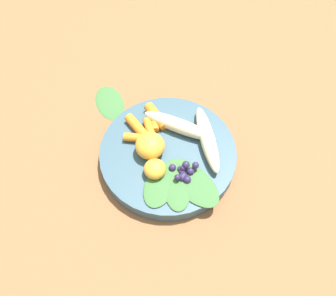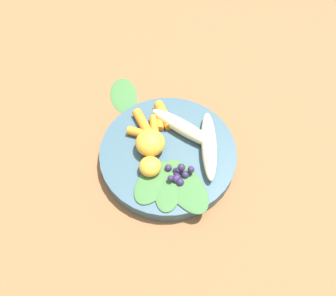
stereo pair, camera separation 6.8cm
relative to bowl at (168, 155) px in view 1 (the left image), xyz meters
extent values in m
plane|color=brown|center=(0.00, 0.00, -0.01)|extent=(2.40, 2.40, 0.00)
cylinder|color=#385666|center=(0.00, 0.00, 0.00)|extent=(0.26, 0.26, 0.03)
ellipsoid|color=beige|center=(0.01, -0.05, 0.03)|extent=(0.15, 0.07, 0.03)
ellipsoid|color=beige|center=(-0.05, -0.06, 0.03)|extent=(0.13, 0.12, 0.03)
ellipsoid|color=#F4A833|center=(-0.01, 0.05, 0.03)|extent=(0.04, 0.04, 0.03)
ellipsoid|color=#F4A833|center=(0.02, 0.02, 0.04)|extent=(0.06, 0.06, 0.04)
cylinder|color=orange|center=(0.06, -0.04, 0.02)|extent=(0.07, 0.04, 0.02)
cylinder|color=orange|center=(0.07, -0.04, 0.02)|extent=(0.05, 0.05, 0.02)
cylinder|color=orange|center=(0.05, -0.01, 0.02)|extent=(0.06, 0.05, 0.02)
cylinder|color=orange|center=(0.08, 0.00, 0.02)|extent=(0.06, 0.03, 0.02)
cylinder|color=orange|center=(0.06, 0.02, 0.02)|extent=(0.06, 0.05, 0.02)
sphere|color=#2D234C|center=(-0.03, 0.03, 0.02)|extent=(0.01, 0.01, 0.01)
sphere|color=#2D234C|center=(-0.07, 0.03, 0.02)|extent=(0.01, 0.01, 0.01)
sphere|color=#2D234C|center=(-0.06, 0.03, 0.02)|extent=(0.01, 0.01, 0.01)
sphere|color=#2D234C|center=(-0.06, 0.01, 0.02)|extent=(0.01, 0.01, 0.01)
sphere|color=#2D234C|center=(-0.05, 0.02, 0.02)|extent=(0.01, 0.01, 0.01)
sphere|color=#2D234C|center=(-0.05, 0.01, 0.03)|extent=(0.01, 0.01, 0.01)
sphere|color=#2D234C|center=(-0.06, 0.03, 0.02)|extent=(0.01, 0.01, 0.01)
sphere|color=#2D234C|center=(-0.05, 0.02, 0.03)|extent=(0.01, 0.01, 0.01)
sphere|color=#2D234C|center=(-0.04, 0.02, 0.02)|extent=(0.01, 0.01, 0.01)
sphere|color=#2D234C|center=(-0.06, 0.00, 0.03)|extent=(0.01, 0.01, 0.01)
sphere|color=#2D234C|center=(-0.05, 0.04, 0.03)|extent=(0.01, 0.01, 0.01)
ellipsoid|color=#3D7038|center=(-0.03, 0.06, 0.02)|extent=(0.09, 0.11, 0.01)
ellipsoid|color=#3D7038|center=(-0.06, 0.05, 0.02)|extent=(0.10, 0.10, 0.01)
ellipsoid|color=#3D7038|center=(-0.08, 0.03, 0.02)|extent=(0.13, 0.08, 0.01)
ellipsoid|color=#3D7038|center=(0.19, -0.03, -0.01)|extent=(0.12, 0.10, 0.01)
camera|label=1|loc=(-0.23, 0.28, 0.60)|focal=38.99mm
camera|label=2|loc=(-0.28, 0.23, 0.60)|focal=38.99mm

